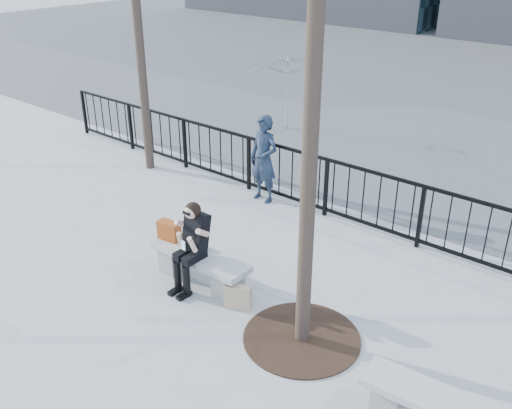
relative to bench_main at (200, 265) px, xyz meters
The scene contains 9 objects.
ground 0.30m from the bench_main, ahead, with size 120.00×120.00×0.00m, color #979692.
railing 3.01m from the bench_main, 90.00° to the left, with size 14.00×0.06×1.10m.
tree_grate 1.92m from the bench_main, ahead, with size 1.50×1.50×0.02m, color black.
bench_main is the anchor object (origin of this frame).
seated_woman 0.40m from the bench_main, 90.00° to the right, with size 0.50×0.64×1.34m.
handbag 0.72m from the bench_main, behind, with size 0.35×0.17×0.29m, color #933D12.
shopping_bag 0.85m from the bench_main, ahead, with size 0.37×0.14×0.35m, color #C9B68E.
standing_man 3.04m from the bench_main, 110.77° to the left, with size 0.61×0.40×1.67m, color black.
vendor_umbrella 7.30m from the bench_main, 116.95° to the left, with size 2.05×2.09×1.88m, color #E3F135.
Camera 1 is at (5.13, -4.92, 4.72)m, focal length 40.00 mm.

